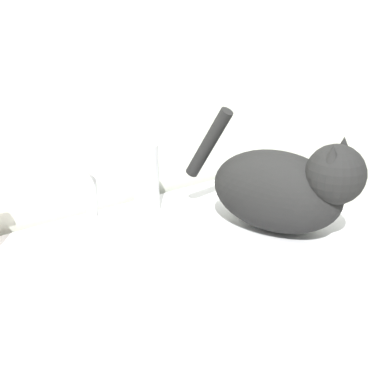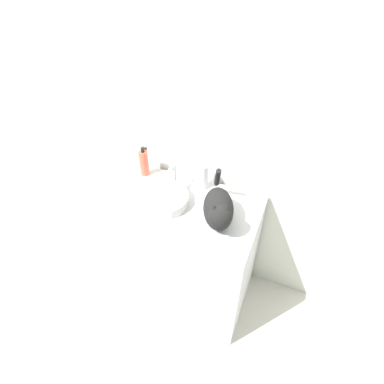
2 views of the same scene
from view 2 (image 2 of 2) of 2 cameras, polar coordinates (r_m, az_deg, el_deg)
name	(u,v)px [view 2 (image 2 of 2)]	position (r m, az deg, el deg)	size (l,w,h in m)	color
ground_plane	(170,320)	(2.18, -4.28, -23.21)	(8.00, 8.00, 0.00)	beige
wall_back	(206,109)	(1.68, 2.75, 15.57)	(6.00, 0.05, 2.50)	silver
vanity_cabinet	(185,252)	(1.97, -1.32, -11.38)	(0.84, 0.56, 0.80)	silver
sink_basin	(163,199)	(1.69, -5.61, -1.32)	(0.29, 0.29, 0.06)	white
faucet	(174,178)	(1.77, -3.42, 2.71)	(0.17, 0.10, 0.16)	silver
cat	(219,209)	(1.52, 5.10, -3.24)	(0.25, 0.39, 0.24)	black
soap_bottle	(144,163)	(1.89, -9.13, 5.52)	(0.06, 0.06, 0.20)	#EF6047
spray_bottle	(203,175)	(1.75, 2.13, 3.32)	(0.06, 0.06, 0.19)	silver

